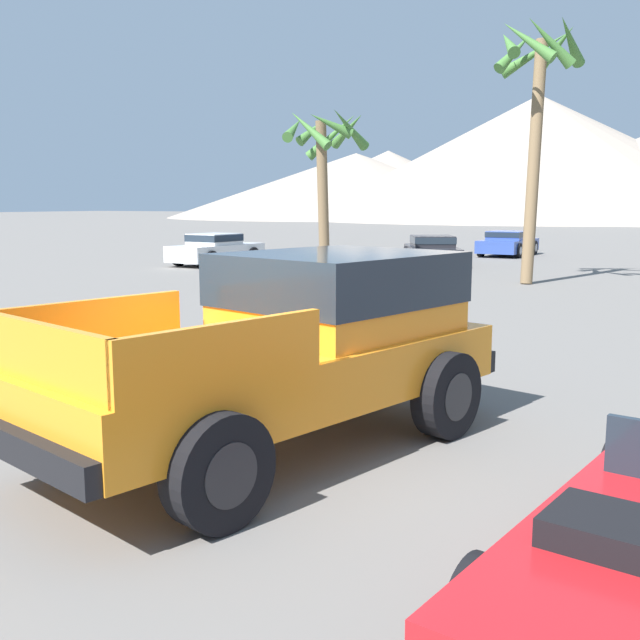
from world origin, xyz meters
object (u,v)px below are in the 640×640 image
at_px(parked_car_dark, 432,249).
at_px(palm_tree_leaning, 537,89).
at_px(orange_pickup_truck, 300,336).
at_px(parked_car_white, 216,249).
at_px(palm_tree_tall, 325,149).
at_px(parked_car_blue, 508,243).

bearing_deg(parked_car_dark, palm_tree_leaning, -74.72).
height_order(orange_pickup_truck, parked_car_white, orange_pickup_truck).
bearing_deg(palm_tree_tall, parked_car_blue, 74.59).
height_order(parked_car_dark, palm_tree_leaning, palm_tree_leaning).
bearing_deg(parked_car_white, parked_car_blue, 54.07).
bearing_deg(orange_pickup_truck, parked_car_blue, 114.69).
relative_size(parked_car_blue, parked_car_white, 1.00).
relative_size(parked_car_dark, palm_tree_leaning, 0.63).
distance_m(parked_car_white, palm_tree_tall, 6.81).
distance_m(parked_car_blue, palm_tree_leaning, 13.39).
relative_size(parked_car_white, palm_tree_tall, 0.76).
height_order(parked_car_white, palm_tree_leaning, palm_tree_leaning).
xyz_separation_m(parked_car_dark, palm_tree_leaning, (5.09, -5.49, 5.12)).
bearing_deg(palm_tree_leaning, parked_car_white, 174.33).
height_order(palm_tree_tall, palm_tree_leaning, palm_tree_leaning).
bearing_deg(palm_tree_tall, palm_tree_leaning, 0.95).
bearing_deg(palm_tree_tall, parked_car_white, 166.33).
height_order(orange_pickup_truck, palm_tree_leaning, palm_tree_leaning).
bearing_deg(parked_car_blue, orange_pickup_truck, -77.60).
distance_m(orange_pickup_truck, palm_tree_tall, 18.65).
xyz_separation_m(parked_car_dark, parked_car_white, (-7.50, -4.24, 0.04)).
xyz_separation_m(parked_car_dark, palm_tree_tall, (-1.88, -5.61, 3.63)).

